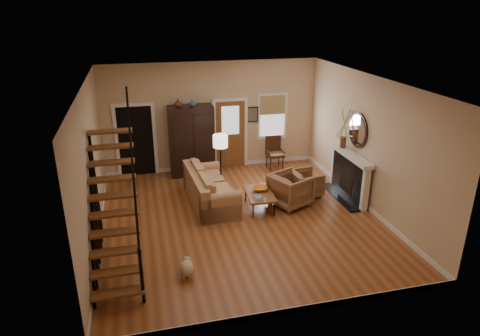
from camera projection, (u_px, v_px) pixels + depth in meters
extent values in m
plane|color=#9B5227|center=(240.00, 218.00, 10.36)|extent=(7.00, 7.00, 0.00)
plane|color=white|center=(240.00, 82.00, 9.15)|extent=(7.00, 7.00, 0.00)
cube|color=#D4B187|center=(212.00, 117.00, 12.92)|extent=(6.50, 0.04, 3.30)
cube|color=#D4B187|center=(91.00, 167.00, 9.03)|extent=(0.04, 7.00, 3.30)
cube|color=#D4B187|center=(368.00, 144.00, 10.48)|extent=(0.04, 7.00, 3.30)
cube|color=black|center=(136.00, 140.00, 12.76)|extent=(1.00, 0.36, 2.10)
cube|color=brown|center=(230.00, 135.00, 13.24)|extent=(0.90, 0.06, 2.10)
cube|color=silver|center=(272.00, 116.00, 13.35)|extent=(0.96, 0.06, 1.46)
cube|color=black|center=(350.00, 177.00, 11.30)|extent=(0.24, 1.60, 1.15)
cube|color=white|center=(350.00, 155.00, 11.06)|extent=(0.30, 1.95, 0.10)
cylinder|color=silver|center=(357.00, 130.00, 10.85)|extent=(0.05, 0.90, 0.90)
imported|color=#4C2619|center=(178.00, 103.00, 12.07)|extent=(0.24, 0.24, 0.25)
imported|color=#334C60|center=(192.00, 103.00, 12.16)|extent=(0.20, 0.20, 0.21)
imported|color=orange|center=(260.00, 188.00, 10.83)|extent=(0.38, 0.38, 0.09)
imported|color=brown|center=(290.00, 190.00, 10.90)|extent=(1.21, 1.20, 0.84)
imported|color=brown|center=(306.00, 183.00, 11.46)|extent=(0.84, 0.82, 0.70)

